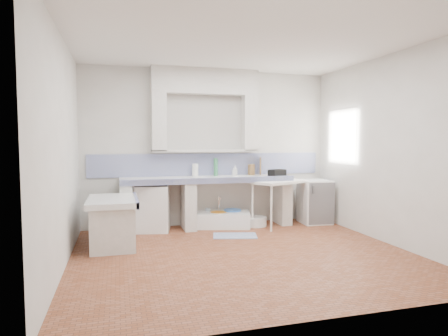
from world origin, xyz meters
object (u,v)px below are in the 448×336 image
object	(u,v)px
stove	(153,208)
fridge	(315,201)
sink	(222,220)
side_table	(279,203)

from	to	relation	value
stove	fridge	distance (m)	2.97
sink	side_table	size ratio (longest dim) A/B	1.00
sink	fridge	world-z (taller)	fridge
sink	fridge	xyz separation A→B (m)	(1.76, -0.14, 0.28)
stove	sink	xyz separation A→B (m)	(1.20, -0.03, -0.27)
side_table	fridge	xyz separation A→B (m)	(0.75, 0.05, -0.01)
stove	fridge	xyz separation A→B (m)	(2.96, -0.17, 0.01)
stove	sink	world-z (taller)	stove
sink	side_table	xyz separation A→B (m)	(1.02, -0.19, 0.29)
sink	fridge	bearing A→B (deg)	10.91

